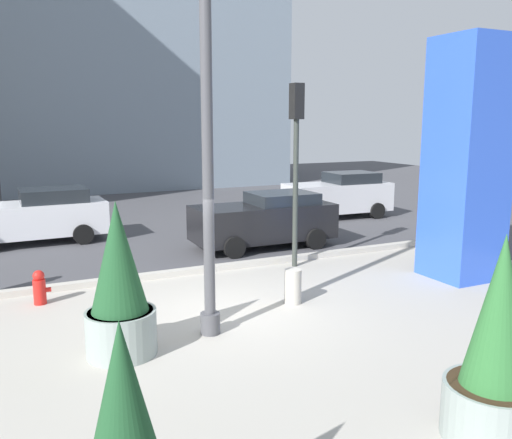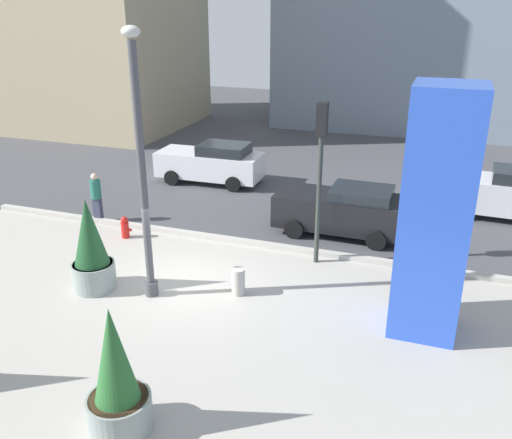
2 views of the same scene
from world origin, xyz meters
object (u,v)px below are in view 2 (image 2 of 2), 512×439
at_px(fire_hydrant, 125,227).
at_px(car_far_lane, 343,210).
at_px(potted_plant_near_left, 91,250).
at_px(pedestrian_on_sidewalk, 96,195).
at_px(car_intersection, 502,193).
at_px(art_pillar_blue, 435,216).
at_px(concrete_bollard, 238,282).
at_px(car_curb_west, 212,163).
at_px(potted_plant_by_pillar, 116,382).
at_px(traffic_light_corner, 320,159).
at_px(lamp_post, 142,176).

bearing_deg(fire_hydrant, car_far_lane, 22.13).
bearing_deg(potted_plant_near_left, pedestrian_on_sidewalk, 122.99).
xyz_separation_m(car_far_lane, car_intersection, (5.07, 3.43, 0.05)).
height_order(art_pillar_blue, concrete_bollard, art_pillar_blue).
distance_m(fire_hydrant, car_curb_west, 6.41).
distance_m(potted_plant_by_pillar, concrete_bollard, 5.42).
height_order(potted_plant_near_left, traffic_light_corner, traffic_light_corner).
xyz_separation_m(traffic_light_corner, car_curb_west, (-6.04, 6.06, -2.34)).
relative_size(lamp_post, pedestrian_on_sidewalk, 3.85).
xyz_separation_m(traffic_light_corner, car_intersection, (5.38, 5.83, -2.30)).
bearing_deg(car_far_lane, traffic_light_corner, -97.43).
height_order(potted_plant_near_left, concrete_bollard, potted_plant_near_left).
distance_m(potted_plant_near_left, car_far_lane, 8.23).
bearing_deg(fire_hydrant, car_intersection, 27.60).
height_order(potted_plant_by_pillar, fire_hydrant, potted_plant_by_pillar).
bearing_deg(fire_hydrant, pedestrian_on_sidewalk, 150.61).
bearing_deg(car_far_lane, art_pillar_blue, -59.82).
xyz_separation_m(art_pillar_blue, car_far_lane, (-2.92, 5.03, -2.04)).
xyz_separation_m(lamp_post, pedestrian_on_sidewalk, (-4.37, 4.02, -2.35)).
bearing_deg(potted_plant_by_pillar, concrete_bollard, 87.23).
distance_m(lamp_post, car_far_lane, 7.47).
bearing_deg(concrete_bollard, art_pillar_blue, -0.44).
distance_m(potted_plant_by_pillar, fire_hydrant, 8.95).
distance_m(art_pillar_blue, car_curb_west, 12.87).
distance_m(lamp_post, car_intersection, 13.16).
relative_size(potted_plant_near_left, concrete_bollard, 3.46).
bearing_deg(traffic_light_corner, pedestrian_on_sidewalk, 175.58).
height_order(fire_hydrant, car_curb_west, car_curb_west).
height_order(lamp_post, art_pillar_blue, lamp_post).
bearing_deg(lamp_post, car_intersection, 45.46).
bearing_deg(art_pillar_blue, fire_hydrant, 166.54).
height_order(concrete_bollard, traffic_light_corner, traffic_light_corner).
relative_size(lamp_post, car_curb_west, 1.52).
distance_m(fire_hydrant, concrete_bollard, 5.38).
bearing_deg(traffic_light_corner, potted_plant_by_pillar, -102.54).
bearing_deg(pedestrian_on_sidewalk, fire_hydrant, -29.39).
height_order(car_intersection, pedestrian_on_sidewalk, car_intersection).
bearing_deg(lamp_post, art_pillar_blue, 6.31).
relative_size(car_far_lane, car_intersection, 1.00).
bearing_deg(lamp_post, potted_plant_near_left, -173.43).
relative_size(fire_hydrant, traffic_light_corner, 0.16).
relative_size(concrete_bollard, pedestrian_on_sidewalk, 0.42).
xyz_separation_m(lamp_post, potted_plant_near_left, (-1.64, -0.19, -2.18)).
height_order(lamp_post, traffic_light_corner, lamp_post).
height_order(lamp_post, concrete_bollard, lamp_post).
xyz_separation_m(potted_plant_by_pillar, car_far_lane, (2.08, 10.36, -0.20)).
bearing_deg(art_pillar_blue, concrete_bollard, 179.56).
distance_m(fire_hydrant, traffic_light_corner, 7.00).
height_order(potted_plant_by_pillar, concrete_bollard, potted_plant_by_pillar).
bearing_deg(lamp_post, car_far_lane, 55.33).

